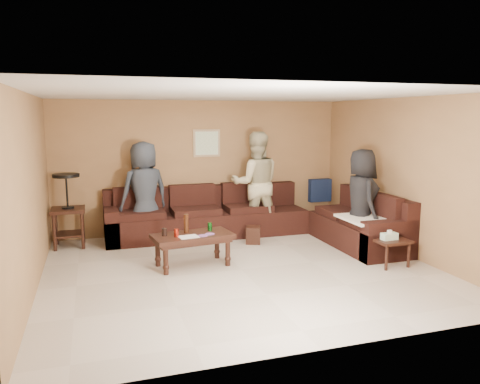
{
  "coord_description": "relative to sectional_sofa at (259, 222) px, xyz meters",
  "views": [
    {
      "loc": [
        -2.0,
        -6.22,
        2.2
      ],
      "look_at": [
        0.25,
        0.85,
        1.0
      ],
      "focal_mm": 35.0,
      "sensor_mm": 36.0,
      "label": 1
    }
  ],
  "objects": [
    {
      "name": "waste_bin",
      "position": [
        -0.18,
        -0.22,
        -0.18
      ],
      "size": [
        0.32,
        0.32,
        0.3
      ],
      "primitive_type": "cube",
      "rotation": [
        0.0,
        0.0,
        -0.36
      ],
      "color": "black",
      "rests_on": "ground"
    },
    {
      "name": "person_right",
      "position": [
        1.38,
        -1.13,
        0.52
      ],
      "size": [
        0.64,
        0.88,
        1.69
      ],
      "primitive_type": "imported",
      "rotation": [
        0.0,
        0.0,
        1.44
      ],
      "color": "black",
      "rests_on": "ground"
    },
    {
      "name": "end_table_left",
      "position": [
        -3.24,
        0.54,
        0.33
      ],
      "size": [
        0.55,
        0.55,
        1.25
      ],
      "rotation": [
        0.0,
        0.0,
        0.0
      ],
      "color": "black",
      "rests_on": "ground"
    },
    {
      "name": "room",
      "position": [
        -0.81,
        -1.52,
        1.34
      ],
      "size": [
        5.6,
        5.5,
        2.5
      ],
      "color": "beige",
      "rests_on": "ground"
    },
    {
      "name": "side_table_right",
      "position": [
        1.35,
        -2.03,
        0.03
      ],
      "size": [
        0.51,
        0.42,
        0.55
      ],
      "rotation": [
        0.0,
        0.0,
        0.05
      ],
      "color": "black",
      "rests_on": "ground"
    },
    {
      "name": "coffee_table",
      "position": [
        -1.45,
        -1.14,
        0.08
      ],
      "size": [
        1.23,
        0.73,
        0.77
      ],
      "rotation": [
        0.0,
        0.0,
        0.13
      ],
      "color": "black",
      "rests_on": "ground"
    },
    {
      "name": "sectional_sofa",
      "position": [
        0.0,
        0.0,
        0.0
      ],
      "size": [
        4.65,
        2.9,
        0.97
      ],
      "color": "black",
      "rests_on": "ground"
    },
    {
      "name": "person_left",
      "position": [
        -1.96,
        0.51,
        0.56
      ],
      "size": [
        1.0,
        0.81,
        1.78
      ],
      "primitive_type": "imported",
      "rotation": [
        0.0,
        0.0,
        3.46
      ],
      "color": "#2D333E",
      "rests_on": "ground"
    },
    {
      "name": "person_middle",
      "position": [
        0.09,
        0.41,
        0.64
      ],
      "size": [
        1.05,
        0.88,
        1.93
      ],
      "primitive_type": "imported",
      "rotation": [
        0.0,
        0.0,
        2.97
      ],
      "color": "#BEB58D",
      "rests_on": "ground"
    },
    {
      "name": "wall_art",
      "position": [
        -0.71,
        0.96,
        1.37
      ],
      "size": [
        0.52,
        0.04,
        0.52
      ],
      "color": "tan",
      "rests_on": "ground"
    }
  ]
}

